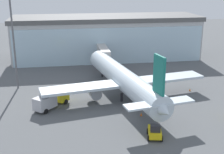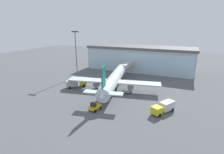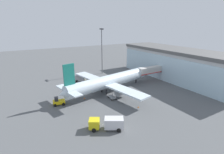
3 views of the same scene
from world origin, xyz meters
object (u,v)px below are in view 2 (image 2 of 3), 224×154
at_px(safety_cone_wingtip, 154,93).
at_px(pushback_tug, 95,107).
at_px(jet_bridge, 128,65).
at_px(apron_light_mast, 76,51).
at_px(baggage_cart, 126,92).
at_px(catering_truck, 75,83).
at_px(safety_cone_nose, 106,99).
at_px(fuel_truck, 164,107).
at_px(airplane, 114,80).

bearing_deg(safety_cone_wingtip, pushback_tug, -124.50).
relative_size(jet_bridge, pushback_tug, 3.81).
xyz_separation_m(apron_light_mast, baggage_cart, (26.74, -10.07, -11.17)).
bearing_deg(catering_truck, apron_light_mast, 72.72).
distance_m(pushback_tug, safety_cone_nose, 7.72).
bearing_deg(safety_cone_wingtip, fuel_truck, -68.56).
bearing_deg(apron_light_mast, safety_cone_wingtip, -10.98).
relative_size(airplane, catering_truck, 5.11).
bearing_deg(catering_truck, pushback_tug, -89.78).
relative_size(jet_bridge, apron_light_mast, 0.67).
xyz_separation_m(apron_light_mast, safety_cone_wingtip, (35.46, -6.88, -11.40)).
bearing_deg(pushback_tug, apron_light_mast, 53.21).
bearing_deg(airplane, safety_cone_nose, 177.04).
relative_size(safety_cone_nose, safety_cone_wingtip, 1.00).
bearing_deg(fuel_truck, baggage_cart, -93.26).
distance_m(apron_light_mast, airplane, 24.22).
xyz_separation_m(airplane, safety_cone_wingtip, (14.14, 1.31, -3.31)).
bearing_deg(airplane, apron_light_mast, 57.23).
bearing_deg(fuel_truck, catering_truck, -72.27).
xyz_separation_m(jet_bridge, pushback_tug, (3.48, -37.71, -3.42)).
height_order(airplane, catering_truck, airplane).
bearing_deg(jet_bridge, catering_truck, 152.39).
relative_size(baggage_cart, pushback_tug, 0.82).
bearing_deg(apron_light_mast, catering_truck, -57.92).
relative_size(airplane, baggage_cart, 12.44).
distance_m(safety_cone_nose, safety_cone_wingtip, 16.49).
relative_size(airplane, safety_cone_nose, 64.79).
bearing_deg(catering_truck, baggage_cart, -44.24).
bearing_deg(jet_bridge, baggage_cart, -163.60).
height_order(jet_bridge, fuel_truck, jet_bridge).
relative_size(apron_light_mast, airplane, 0.56).
xyz_separation_m(baggage_cart, safety_cone_wingtip, (8.72, 3.19, -0.23)).
xyz_separation_m(catering_truck, baggage_cart, (19.34, 1.73, -0.97)).
height_order(airplane, baggage_cart, airplane).
height_order(safety_cone_nose, safety_cone_wingtip, same).
distance_m(fuel_truck, safety_cone_nose, 17.48).
bearing_deg(pushback_tug, fuel_truck, -59.14).
bearing_deg(safety_cone_wingtip, catering_truck, -170.05).
relative_size(catering_truck, safety_cone_wingtip, 12.68).
bearing_deg(baggage_cart, catering_truck, -172.50).
xyz_separation_m(jet_bridge, fuel_truck, (20.64, -31.41, -2.92)).
height_order(apron_light_mast, fuel_truck, apron_light_mast).
height_order(jet_bridge, baggage_cart, jet_bridge).
bearing_deg(baggage_cart, jet_bridge, 110.09).
height_order(airplane, fuel_truck, airplane).
bearing_deg(safety_cone_nose, safety_cone_wingtip, 39.50).
height_order(jet_bridge, safety_cone_wingtip, jet_bridge).
xyz_separation_m(baggage_cart, safety_cone_nose, (-4.00, -7.30, -0.23)).
distance_m(jet_bridge, safety_cone_nose, 30.47).
xyz_separation_m(jet_bridge, apron_light_mast, (-19.48, -12.65, 7.28)).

